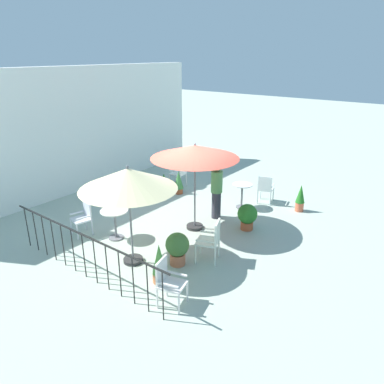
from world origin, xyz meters
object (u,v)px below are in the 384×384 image
object	(u,v)px
potted_plant_0	(164,184)
potted_plant_4	(159,264)
patio_chair_0	(266,187)
patio_chair_2	(83,216)
patio_chair_4	(180,172)
patio_chair_1	(212,238)
cafe_table_1	(242,192)
patio_umbrella_0	(195,152)
patio_chair_3	(168,280)
standing_person	(217,191)
potted_plant_2	(300,198)
cafe_table_0	(115,219)
potted_plant_1	(177,247)
potted_plant_5	(179,182)
potted_plant_3	(247,216)
patio_umbrella_1	(128,180)

from	to	relation	value
potted_plant_0	potted_plant_4	size ratio (longest dim) A/B	0.81
potted_plant_4	patio_chair_0	bearing A→B (deg)	2.84
patio_chair_2	patio_chair_4	world-z (taller)	patio_chair_4
patio_chair_1	potted_plant_4	xyz separation A→B (m)	(-1.33, 0.35, -0.13)
cafe_table_1	patio_chair_1	distance (m)	3.20
patio_chair_0	patio_chair_4	xyz separation A→B (m)	(-0.43, 3.07, -0.02)
patio_umbrella_0	patio_chair_0	bearing A→B (deg)	-13.96
patio_chair_3	patio_chair_2	bearing A→B (deg)	77.13
cafe_table_1	standing_person	world-z (taller)	standing_person
patio_chair_0	potted_plant_0	world-z (taller)	patio_chair_0
patio_chair_1	patio_chair_2	bearing A→B (deg)	105.58
patio_chair_0	patio_chair_1	xyz separation A→B (m)	(-3.79, -0.61, 0.03)
potted_plant_2	standing_person	distance (m)	2.57
cafe_table_0	potted_plant_4	size ratio (longest dim) A/B	0.88
patio_chair_2	potted_plant_1	world-z (taller)	patio_chair_2
patio_chair_3	potted_plant_5	xyz separation A→B (m)	(4.55, 3.51, -0.12)
cafe_table_1	potted_plant_4	size ratio (longest dim) A/B	0.86
patio_chair_2	potted_plant_5	size ratio (longest dim) A/B	1.10
patio_chair_1	patio_chair_4	xyz separation A→B (m)	(3.36, 3.67, -0.05)
patio_umbrella_0	potted_plant_3	size ratio (longest dim) A/B	3.30
potted_plant_0	potted_plant_1	distance (m)	4.37
patio_chair_3	potted_plant_1	bearing A→B (deg)	32.71
patio_umbrella_1	potted_plant_2	xyz separation A→B (m)	(4.97, -1.85, -1.53)
patio_chair_1	standing_person	distance (m)	2.33
potted_plant_1	standing_person	bearing A→B (deg)	15.43
cafe_table_0	potted_plant_3	bearing A→B (deg)	-43.81
cafe_table_1	potted_plant_2	xyz separation A→B (m)	(0.82, -1.49, -0.09)
patio_chair_2	potted_plant_4	world-z (taller)	potted_plant_4
patio_umbrella_0	patio_chair_0	size ratio (longest dim) A/B	2.57
potted_plant_3	potted_plant_4	world-z (taller)	potted_plant_4
patio_chair_2	standing_person	distance (m)	3.61
cafe_table_0	patio_chair_0	xyz separation A→B (m)	(4.38, -1.90, -0.01)
patio_chair_2	patio_chair_4	distance (m)	4.30
potted_plant_2	potted_plant_5	size ratio (longest dim) A/B	1.06
patio_umbrella_1	patio_chair_3	size ratio (longest dim) A/B	2.44
patio_umbrella_0	cafe_table_1	bearing A→B (deg)	-8.06
potted_plant_5	potted_plant_1	bearing A→B (deg)	-140.77
patio_chair_1	potted_plant_0	world-z (taller)	patio_chair_1
patio_chair_3	potted_plant_2	distance (m)	5.61
potted_plant_1	standing_person	xyz separation A→B (m)	(2.56, 0.71, 0.39)
standing_person	potted_plant_5	bearing A→B (deg)	68.13
patio_umbrella_0	standing_person	xyz separation A→B (m)	(0.90, -0.07, -1.26)
patio_umbrella_0	patio_chair_4	world-z (taller)	patio_umbrella_0
patio_umbrella_0	patio_chair_2	size ratio (longest dim) A/B	2.75
patio_chair_1	patio_chair_3	xyz separation A→B (m)	(-1.74, -0.25, -0.03)
patio_umbrella_1	cafe_table_1	xyz separation A→B (m)	(4.15, -0.36, -1.44)
patio_umbrella_0	potted_plant_0	bearing A→B (deg)	58.97
cafe_table_0	patio_chair_1	world-z (taller)	patio_chair_1
patio_chair_2	potted_plant_2	bearing A→B (deg)	-38.53
patio_chair_2	standing_person	xyz separation A→B (m)	(2.91, -2.12, 0.32)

